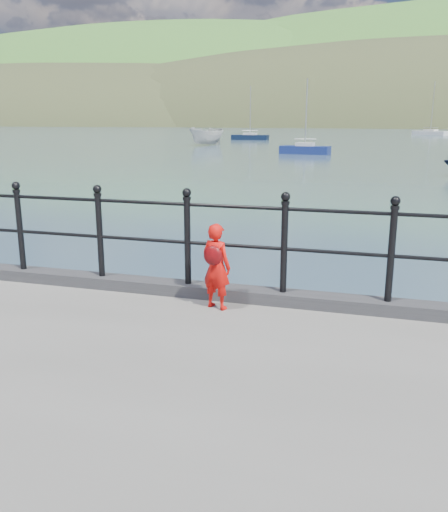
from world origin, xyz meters
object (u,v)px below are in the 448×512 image
(child, at_px, (216,266))
(sailboat_left, at_px, (250,137))
(railing, at_px, (235,233))
(launch_white, at_px, (207,136))
(sailboat_deep, at_px, (430,133))
(sailboat_port, at_px, (305,150))

(child, bearing_deg, sailboat_left, -57.97)
(railing, height_order, launch_white, railing)
(child, height_order, sailboat_deep, sailboat_deep)
(launch_white, bearing_deg, sailboat_port, -18.94)
(child, distance_m, launch_white, 56.93)
(railing, bearing_deg, sailboat_port, 96.78)
(child, height_order, launch_white, launch_white)
(launch_white, xyz_separation_m, sailboat_port, (12.81, -11.73, -0.68))
(sailboat_port, height_order, sailboat_deep, sailboat_deep)
(railing, bearing_deg, sailboat_deep, 84.60)
(sailboat_port, bearing_deg, launch_white, 147.21)
(sailboat_port, distance_m, sailboat_deep, 58.84)
(railing, distance_m, sailboat_deep, 99.53)
(child, relative_size, sailboat_left, 0.13)
(launch_white, height_order, sailboat_left, sailboat_left)
(sailboat_left, bearing_deg, sailboat_port, -64.53)
(sailboat_left, height_order, sailboat_deep, sailboat_deep)
(railing, xyz_separation_m, sailboat_left, (-16.61, 69.74, -1.48))
(railing, bearing_deg, child, -107.75)
(child, relative_size, launch_white, 0.19)
(launch_white, bearing_deg, sailboat_deep, 82.62)
(railing, height_order, child, railing)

